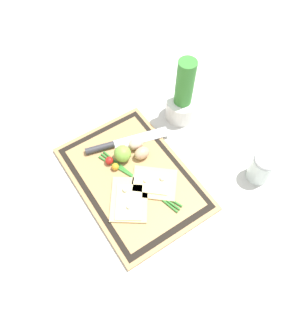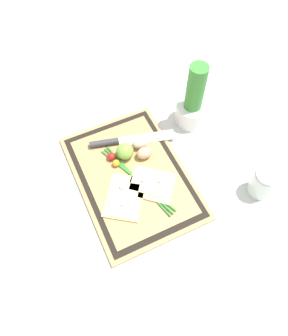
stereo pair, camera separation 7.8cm
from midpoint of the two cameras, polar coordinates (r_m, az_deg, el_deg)
The scene contains 13 objects.
ground_plane at distance 1.08m, azimuth -0.01°, elevation -1.83°, with size 6.00×6.00×0.00m, color silver.
cutting_board at distance 1.07m, azimuth -0.01°, elevation -1.64°, with size 0.49×0.34×0.02m.
pizza_slice_near at distance 1.02m, azimuth -1.28°, elevation -5.30°, with size 0.19×0.18×0.02m.
pizza_slice_far at distance 1.05m, azimuth 3.39°, elevation -2.91°, with size 0.18×0.18×0.02m.
knife at distance 1.13m, azimuth -2.54°, elevation 4.55°, with size 0.11×0.29×0.02m.
egg_brown at distance 1.09m, azimuth 2.08°, elevation 2.51°, with size 0.04×0.05×0.04m, color tan.
egg_pink at distance 1.11m, azimuth 1.29°, elevation 4.26°, with size 0.04×0.05×0.04m, color beige.
lime at distance 1.08m, azimuth -1.30°, elevation 2.83°, with size 0.06×0.06×0.06m, color #7FB742.
cherry_tomato_red at distance 1.09m, azimuth -3.71°, elevation 1.89°, with size 0.03×0.03×0.03m, color red.
cherry_tomato_yellow at distance 1.08m, azimuth -2.85°, elevation 0.72°, with size 0.02×0.02×0.02m, color gold.
scallion_bunch at distance 1.05m, azimuth 0.89°, elevation -2.18°, with size 0.32×0.13×0.01m.
herb_pot at distance 1.17m, azimuth 10.41°, elevation 10.82°, with size 0.11×0.11×0.25m.
sauce_jar at distance 1.10m, azimuth 21.86°, elevation -2.67°, with size 0.08×0.08×0.10m.
Camera 2 is at (0.49, -0.19, 0.94)m, focal length 35.00 mm.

